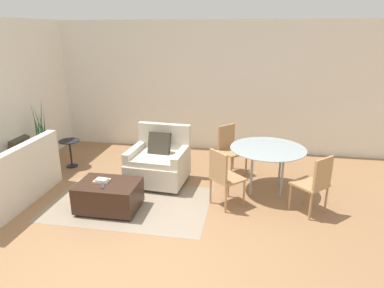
% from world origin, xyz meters
% --- Properties ---
extents(ground_plane, '(20.00, 20.00, 0.00)m').
position_xyz_m(ground_plane, '(0.00, 0.00, 0.00)').
color(ground_plane, '#936B47').
extents(wall_back, '(12.00, 0.06, 2.75)m').
position_xyz_m(wall_back, '(0.00, 3.89, 1.38)').
color(wall_back, white).
rests_on(wall_back, ground_plane).
extents(area_rug, '(2.44, 1.54, 0.01)m').
position_xyz_m(area_rug, '(-0.49, 1.11, 0.00)').
color(area_rug, gray).
rests_on(area_rug, ground_plane).
extents(couch, '(0.90, 1.93, 0.94)m').
position_xyz_m(couch, '(-2.38, 0.76, 0.32)').
color(couch, beige).
rests_on(couch, ground_plane).
extents(armchair, '(1.01, 0.95, 0.97)m').
position_xyz_m(armchair, '(-0.25, 1.97, 0.37)').
color(armchair, beige).
rests_on(armchair, ground_plane).
extents(ottoman, '(0.89, 0.64, 0.43)m').
position_xyz_m(ottoman, '(-0.72, 0.89, 0.24)').
color(ottoman, '#382319').
rests_on(ottoman, ground_plane).
extents(book_stack, '(0.23, 0.18, 0.05)m').
position_xyz_m(book_stack, '(-0.82, 0.92, 0.45)').
color(book_stack, beige).
rests_on(book_stack, ottoman).
extents(tv_remote_primary, '(0.10, 0.16, 0.01)m').
position_xyz_m(tv_remote_primary, '(-0.75, 0.78, 0.44)').
color(tv_remote_primary, '#333338').
rests_on(tv_remote_primary, ottoman).
extents(potted_plant, '(0.36, 0.36, 1.36)m').
position_xyz_m(potted_plant, '(-2.63, 2.26, 0.29)').
color(potted_plant, brown).
rests_on(potted_plant, ground_plane).
extents(side_table, '(0.39, 0.39, 0.54)m').
position_xyz_m(side_table, '(-2.12, 2.35, 0.38)').
color(side_table, black).
rests_on(side_table, ground_plane).
extents(dining_table, '(1.21, 1.21, 0.75)m').
position_xyz_m(dining_table, '(1.59, 1.95, 0.68)').
color(dining_table, '#99A8AD').
rests_on(dining_table, ground_plane).
extents(dining_chair_near_left, '(0.59, 0.59, 0.90)m').
position_xyz_m(dining_chair_near_left, '(0.93, 1.29, 0.52)').
color(dining_chair_near_left, tan).
rests_on(dining_chair_near_left, ground_plane).
extents(dining_chair_near_right, '(0.59, 0.59, 0.90)m').
position_xyz_m(dining_chair_near_right, '(2.24, 1.29, 0.52)').
color(dining_chair_near_right, tan).
rests_on(dining_chair_near_right, ground_plane).
extents(dining_chair_far_left, '(0.59, 0.59, 0.90)m').
position_xyz_m(dining_chair_far_left, '(0.93, 2.60, 0.52)').
color(dining_chair_far_left, tan).
rests_on(dining_chair_far_left, ground_plane).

